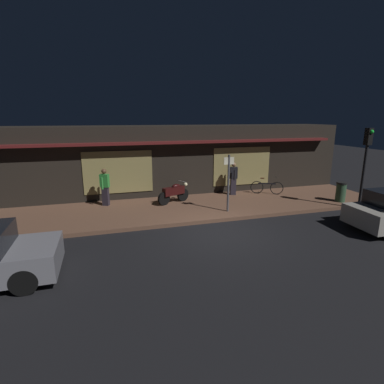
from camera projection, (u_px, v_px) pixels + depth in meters
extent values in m
plane|color=black|center=(220.00, 232.00, 10.82)|extent=(60.00, 60.00, 0.00)
cube|color=brown|center=(195.00, 207.00, 13.59)|extent=(18.00, 4.00, 0.15)
cube|color=black|center=(177.00, 159.00, 16.34)|extent=(18.00, 2.80, 3.60)
cube|color=olive|center=(118.00, 172.00, 14.21)|extent=(3.20, 0.04, 2.00)
cube|color=olive|center=(242.00, 166.00, 15.97)|extent=(3.20, 0.04, 2.00)
cube|color=#591919|center=(185.00, 142.00, 14.55)|extent=(16.20, 0.50, 0.12)
cylinder|color=black|center=(164.00, 199.00, 13.58)|extent=(0.60, 0.36, 0.60)
cylinder|color=black|center=(183.00, 195.00, 14.28)|extent=(0.60, 0.36, 0.60)
cube|color=black|center=(174.00, 191.00, 13.86)|extent=(1.12, 0.71, 0.36)
ellipsoid|color=black|center=(176.00, 186.00, 13.91)|extent=(0.50, 0.40, 0.20)
sphere|color=#F9EDB7|center=(186.00, 184.00, 14.27)|extent=(0.18, 0.18, 0.18)
cylinder|color=gray|center=(182.00, 181.00, 14.10)|extent=(0.25, 0.51, 0.03)
torus|color=black|center=(257.00, 187.00, 15.68)|extent=(0.60, 0.35, 0.66)
torus|color=black|center=(277.00, 188.00, 15.47)|extent=(0.60, 0.35, 0.66)
cube|color=black|center=(267.00, 184.00, 15.52)|extent=(0.81, 0.47, 0.06)
cube|color=brown|center=(262.00, 178.00, 15.51)|extent=(0.21, 0.17, 0.06)
cylinder|color=black|center=(276.00, 177.00, 15.35)|extent=(0.22, 0.38, 0.02)
cube|color=#28232D|center=(106.00, 196.00, 13.53)|extent=(0.34, 0.30, 0.85)
cube|color=#2D8C38|center=(105.00, 181.00, 13.35)|extent=(0.44, 0.36, 0.58)
sphere|color=brown|center=(104.00, 171.00, 13.25)|extent=(0.22, 0.22, 0.22)
cylinder|color=#2D8C38|center=(102.00, 183.00, 13.12)|extent=(0.12, 0.12, 0.52)
cylinder|color=#2D8C38|center=(107.00, 181.00, 13.62)|extent=(0.12, 0.12, 0.52)
cube|color=#28232D|center=(233.00, 187.00, 15.42)|extent=(0.31, 0.25, 0.85)
cube|color=black|center=(234.00, 173.00, 15.24)|extent=(0.42, 0.29, 0.58)
sphere|color=#8C6647|center=(234.00, 165.00, 15.14)|extent=(0.22, 0.22, 0.22)
cylinder|color=black|center=(232.00, 173.00, 15.51)|extent=(0.11, 0.11, 0.52)
cylinder|color=black|center=(235.00, 175.00, 15.01)|extent=(0.11, 0.11, 0.52)
cylinder|color=#47474C|center=(228.00, 184.00, 12.48)|extent=(0.09, 0.09, 2.40)
cube|color=beige|center=(229.00, 161.00, 12.25)|extent=(0.44, 0.03, 0.30)
cylinder|color=#2D4C33|center=(341.00, 193.00, 14.16)|extent=(0.44, 0.44, 0.85)
cylinder|color=black|center=(342.00, 183.00, 14.05)|extent=(0.48, 0.48, 0.08)
cylinder|color=black|center=(364.00, 171.00, 12.79)|extent=(0.12, 0.12, 3.60)
cube|color=black|center=(369.00, 137.00, 12.44)|extent=(0.24, 0.24, 0.70)
sphere|color=#1ED838|center=(372.00, 132.00, 12.27)|extent=(0.16, 0.16, 0.16)
cylinder|color=black|center=(37.00, 253.00, 8.43)|extent=(0.64, 0.22, 0.64)
cylinder|color=black|center=(24.00, 281.00, 6.98)|extent=(0.64, 0.22, 0.64)
cylinder|color=black|center=(357.00, 217.00, 11.54)|extent=(0.65, 0.25, 0.64)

